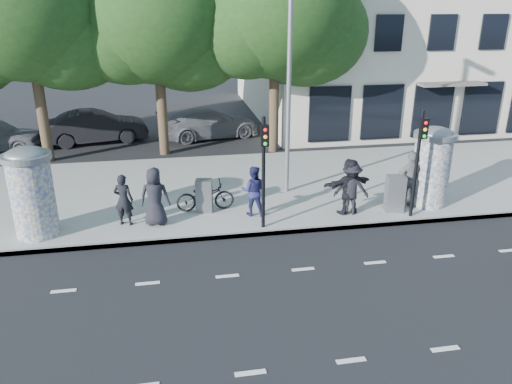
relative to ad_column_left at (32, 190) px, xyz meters
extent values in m
plane|color=black|center=(7.20, -4.50, -1.54)|extent=(120.00, 120.00, 0.00)
cube|color=gray|center=(7.20, 3.00, -1.46)|extent=(40.00, 8.00, 0.15)
cube|color=slate|center=(7.20, -0.95, -1.46)|extent=(40.00, 0.10, 0.16)
cube|color=silver|center=(7.20, -6.70, -1.53)|extent=(32.00, 0.12, 0.01)
cube|color=silver|center=(7.20, -3.10, -1.53)|extent=(32.00, 0.12, 0.01)
cylinder|color=beige|center=(0.00, 0.00, -0.24)|extent=(1.20, 1.20, 2.30)
cylinder|color=slate|center=(0.00, 0.00, 0.99)|extent=(1.36, 1.36, 0.16)
ellipsoid|color=slate|center=(0.00, 0.00, 1.07)|extent=(1.10, 1.10, 0.38)
cylinder|color=beige|center=(12.40, 0.20, -0.24)|extent=(1.20, 1.20, 2.30)
cylinder|color=slate|center=(12.40, 0.20, 0.99)|extent=(1.36, 1.36, 0.16)
ellipsoid|color=slate|center=(12.40, 0.20, 1.07)|extent=(1.10, 1.10, 0.38)
cylinder|color=black|center=(6.60, -0.65, 0.31)|extent=(0.11, 0.11, 3.40)
cube|color=black|center=(6.60, -0.83, 1.51)|extent=(0.22, 0.14, 0.62)
cylinder|color=black|center=(11.40, -0.65, 0.31)|extent=(0.11, 0.11, 3.40)
cube|color=black|center=(11.40, -0.83, 1.51)|extent=(0.22, 0.14, 0.62)
cylinder|color=slate|center=(8.00, 2.20, 2.61)|extent=(0.16, 0.16, 8.00)
cylinder|color=#38281C|center=(-1.30, 8.00, 0.82)|extent=(0.44, 0.44, 4.73)
ellipsoid|color=#1B3714|center=(-1.30, 8.00, 4.97)|extent=(7.20, 7.20, 6.12)
cylinder|color=#38281C|center=(3.70, 8.20, 0.67)|extent=(0.44, 0.44, 4.41)
ellipsoid|color=#1B3714|center=(3.70, 8.20, 4.54)|extent=(6.80, 6.80, 5.78)
cylinder|color=#38281C|center=(8.70, 7.80, 0.76)|extent=(0.44, 0.44, 4.59)
ellipsoid|color=#1B3714|center=(8.70, 7.80, 4.79)|extent=(7.00, 7.00, 5.95)
cube|color=beige|center=(19.20, 15.50, 4.46)|extent=(20.00, 15.00, 12.00)
cube|color=black|center=(19.20, 7.95, 0.06)|extent=(18.00, 0.10, 2.60)
cube|color=#59544C|center=(17.20, 7.60, 1.36)|extent=(3.20, 0.90, 0.12)
cube|color=#194C8C|center=(9.70, 7.95, 1.66)|extent=(1.60, 0.06, 0.30)
imported|color=black|center=(3.42, 0.11, -0.48)|extent=(0.96, 0.70, 1.81)
imported|color=black|center=(2.48, 0.27, -0.58)|extent=(0.68, 0.54, 1.62)
imported|color=#1F204D|center=(6.47, 0.33, -0.57)|extent=(0.92, 0.79, 1.63)
imported|color=black|center=(9.55, -0.13, -0.53)|extent=(1.24, 0.93, 1.71)
imported|color=slate|center=(11.62, 0.01, -0.43)|extent=(1.14, 0.67, 1.92)
imported|color=black|center=(9.51, -0.06, -0.48)|extent=(1.79, 0.99, 1.82)
imported|color=black|center=(4.98, 0.95, -0.89)|extent=(0.70, 1.89, 0.99)
cube|color=#5C5E60|center=(4.95, 0.87, -0.85)|extent=(0.58, 0.47, 1.08)
cube|color=slate|center=(11.02, -0.19, -0.78)|extent=(0.64, 0.51, 1.21)
imported|color=black|center=(0.44, 10.77, -0.74)|extent=(2.55, 5.05, 1.59)
imported|color=slate|center=(5.97, 10.72, -0.80)|extent=(3.12, 5.39, 1.47)
camera|label=1|loc=(3.98, -14.17, 5.06)|focal=35.00mm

